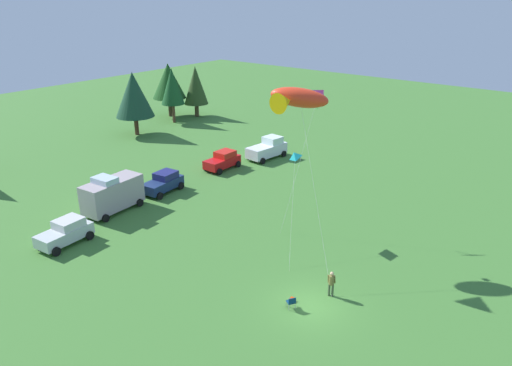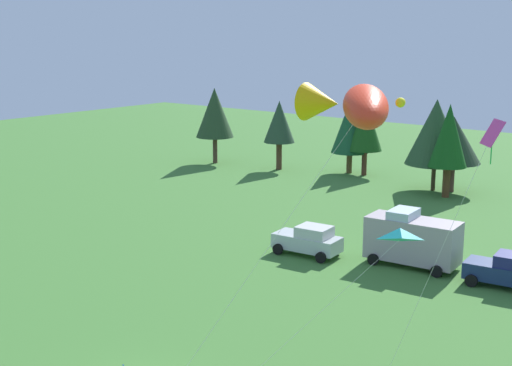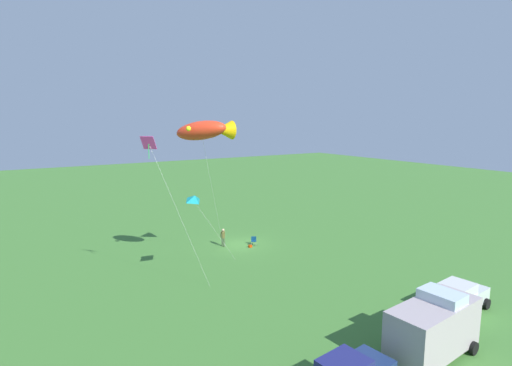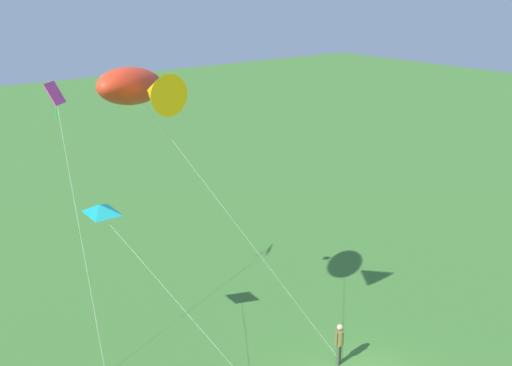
{
  "view_description": "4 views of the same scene",
  "coord_description": "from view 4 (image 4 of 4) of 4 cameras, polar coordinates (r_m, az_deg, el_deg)",
  "views": [
    {
      "loc": [
        -22.25,
        -13.43,
        18.29
      ],
      "look_at": [
        0.21,
        4.45,
        7.0
      ],
      "focal_mm": 35.0,
      "sensor_mm": 36.0,
      "label": 1
    },
    {
      "loc": [
        19.09,
        -16.24,
        13.78
      ],
      "look_at": [
        2.64,
        4.42,
        8.06
      ],
      "focal_mm": 50.0,
      "sensor_mm": 36.0,
      "label": 2
    },
    {
      "loc": [
        18.63,
        32.11,
        11.88
      ],
      "look_at": [
        1.32,
        4.76,
        6.77
      ],
      "focal_mm": 28.0,
      "sensor_mm": 36.0,
      "label": 3
    },
    {
      "loc": [
        -15.78,
        17.93,
        15.11
      ],
      "look_at": [
        1.1,
        4.35,
        8.59
      ],
      "focal_mm": 50.0,
      "sensor_mm": 36.0,
      "label": 4
    }
  ],
  "objects": [
    {
      "name": "person_kite_flyer",
      "position": [
        29.01,
        6.67,
        -12.43
      ],
      "size": [
        0.46,
        0.51,
        1.74
      ],
      "rotation": [
        0.0,
        0.0,
        0.47
      ],
      "color": "#3D4D32",
      "rests_on": "ground"
    },
    {
      "name": "kite_large_fish",
      "position": [
        25.42,
        -9.48,
        7.54
      ],
      "size": [
        6.75,
        8.38,
        12.06
      ],
      "color": "red",
      "rests_on": "ground"
    },
    {
      "name": "kite_delta_teal",
      "position": [
        27.35,
        -12.39,
        -2.14
      ],
      "size": [
        5.83,
        4.01,
        6.79
      ],
      "color": "teal",
      "rests_on": "ground"
    },
    {
      "name": "kite_diamond_rainbow",
      "position": [
        29.12,
        -15.69,
        6.29
      ],
      "size": [
        4.41,
        1.05,
        10.87
      ],
      "color": "#DB3C9C",
      "rests_on": "ground"
    }
  ]
}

